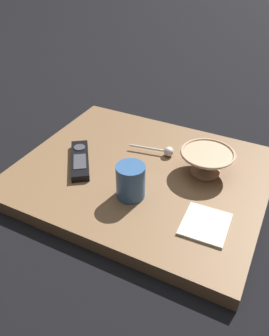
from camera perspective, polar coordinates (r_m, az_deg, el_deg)
The scene contains 7 objects.
ground_plane at distance 0.96m, azimuth 1.18°, elevation -2.06°, with size 6.00×6.00×0.00m, color black.
table at distance 0.95m, azimuth 1.19°, elevation -1.17°, with size 0.67×0.56×0.04m.
cereal_bowl at distance 0.93m, azimuth 12.05°, elevation 1.18°, with size 0.15×0.15×0.07m.
coffee_mug at distance 0.82m, azimuth -0.66°, elevation -2.25°, with size 0.07×0.07×0.09m.
teaspoon at distance 0.99m, azimuth 5.27°, elevation 2.86°, with size 0.13×0.04×0.03m.
tv_remote_near at distance 0.97m, azimuth -9.16°, elevation 1.37°, with size 0.14×0.17×0.02m.
folded_napkin at distance 0.79m, azimuth 11.85°, elevation -9.24°, with size 0.11×0.12×0.01m.
Camera 1 is at (0.32, -0.68, 0.59)m, focal length 36.18 mm.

